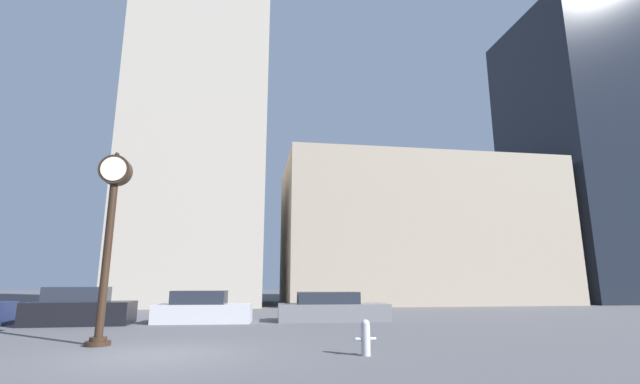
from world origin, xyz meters
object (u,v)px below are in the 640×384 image
at_px(fire_hydrant_near, 366,337).
at_px(street_clock, 111,220).
at_px(car_black, 80,309).
at_px(car_grey, 332,309).
at_px(car_silver, 203,309).

bearing_deg(fire_hydrant_near, street_clock, 158.51).
distance_m(street_clock, car_black, 7.28).
xyz_separation_m(car_black, fire_hydrant_near, (9.33, -8.75, -0.21)).
xyz_separation_m(car_black, car_grey, (10.16, 0.26, -0.10)).
xyz_separation_m(car_grey, fire_hydrant_near, (-0.84, -9.01, -0.12)).
height_order(car_silver, fire_hydrant_near, car_silver).
xyz_separation_m(street_clock, car_black, (-2.76, 6.16, -2.71)).
bearing_deg(street_clock, car_black, 114.11).
bearing_deg(car_silver, car_grey, 3.20).
bearing_deg(car_black, car_silver, 0.88).
relative_size(street_clock, car_silver, 1.32).
height_order(car_black, car_grey, car_black).
relative_size(car_black, fire_hydrant_near, 4.90).
relative_size(car_grey, fire_hydrant_near, 6.08).
bearing_deg(fire_hydrant_near, car_grey, 84.70).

